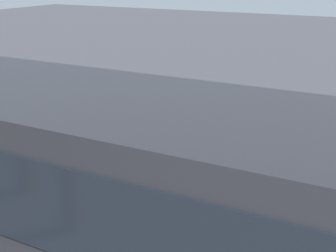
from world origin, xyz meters
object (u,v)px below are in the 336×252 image
at_px(spectator_far_left, 257,184).
at_px(spectator_centre, 153,158).
at_px(spectator_left, 197,168).
at_px(stunt_motorcycle, 119,91).
at_px(traffic_cone, 184,129).
at_px(tour_bus, 74,204).
at_px(parked_motorcycle_silver, 165,211).

xyz_separation_m(spectator_far_left, spectator_centre, (2.27, -0.22, -0.05)).
height_order(spectator_left, stunt_motorcycle, stunt_motorcycle).
relative_size(spectator_left, traffic_cone, 2.85).
distance_m(spectator_centre, stunt_motorcycle, 5.41).
distance_m(tour_bus, stunt_motorcycle, 8.34).
bearing_deg(tour_bus, parked_motorcycle_silver, -95.99).
bearing_deg(traffic_cone, tour_bus, 103.66).
relative_size(spectator_far_left, traffic_cone, 2.80).
relative_size(spectator_far_left, spectator_centre, 1.04).
distance_m(spectator_centre, traffic_cone, 3.84).
height_order(tour_bus, parked_motorcycle_silver, tour_bus).
relative_size(spectator_far_left, parked_motorcycle_silver, 0.86).
bearing_deg(parked_motorcycle_silver, spectator_far_left, -153.29).
distance_m(parked_motorcycle_silver, stunt_motorcycle, 6.69).
xyz_separation_m(spectator_far_left, stunt_motorcycle, (5.84, -4.29, -0.02)).
bearing_deg(spectator_far_left, spectator_centre, -5.58).
height_order(spectator_left, traffic_cone, spectator_left).
bearing_deg(spectator_centre, tour_bus, 100.47).
bearing_deg(spectator_far_left, parked_motorcycle_silver, 26.71).
distance_m(tour_bus, spectator_centre, 3.26).
bearing_deg(parked_motorcycle_silver, spectator_left, -108.29).
height_order(stunt_motorcycle, traffic_cone, stunt_motorcycle).
xyz_separation_m(spectator_far_left, parked_motorcycle_silver, (1.46, 0.74, -0.58)).
height_order(spectator_centre, parked_motorcycle_silver, spectator_centre).
distance_m(spectator_centre, parked_motorcycle_silver, 1.36).
xyz_separation_m(spectator_far_left, traffic_cone, (3.34, -3.85, -0.75)).
bearing_deg(traffic_cone, spectator_far_left, 130.93).
height_order(tour_bus, stunt_motorcycle, tour_bus).
xyz_separation_m(tour_bus, spectator_centre, (0.58, -3.14, -0.64)).
height_order(tour_bus, spectator_left, tour_bus).
relative_size(spectator_left, spectator_centre, 1.06).
distance_m(spectator_far_left, parked_motorcycle_silver, 1.74).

